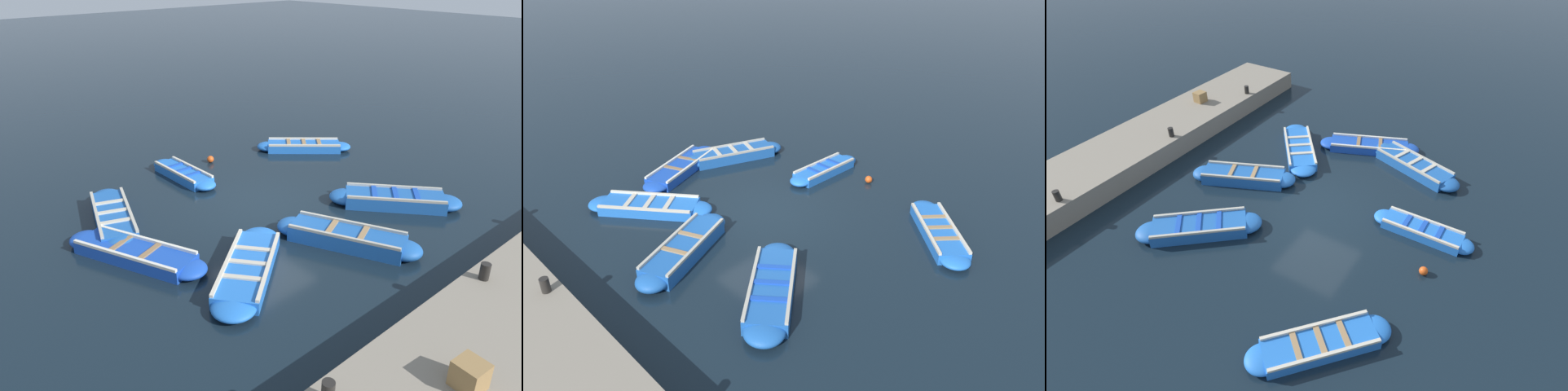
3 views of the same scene
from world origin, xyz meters
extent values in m
plane|color=black|center=(0.00, 0.00, 0.00)|extent=(120.00, 120.00, 0.00)
cube|color=#1E59AD|center=(-2.53, -2.88, 0.18)|extent=(2.82, 2.60, 0.37)
ellipsoid|color=#1E59AD|center=(-1.45, -1.97, 0.18)|extent=(1.35, 1.34, 0.37)
ellipsoid|color=#1E59AD|center=(-3.61, -3.79, 0.18)|extent=(1.35, 1.34, 0.37)
cube|color=#B2AD9E|center=(-2.83, -2.52, 0.40)|extent=(2.17, 1.85, 0.07)
cube|color=#B2AD9E|center=(-2.23, -3.24, 0.40)|extent=(2.17, 1.85, 0.07)
cube|color=#1947B7|center=(-2.07, -2.49, 0.39)|extent=(0.69, 0.78, 0.04)
cube|color=#1947B7|center=(-2.53, -2.88, 0.39)|extent=(0.69, 0.78, 0.04)
cube|color=#1947B7|center=(-2.99, -3.26, 0.39)|extent=(0.69, 0.78, 0.04)
cube|color=blue|center=(2.58, -4.35, 0.14)|extent=(2.46, 2.59, 0.29)
ellipsoid|color=blue|center=(3.48, -3.35, 0.14)|extent=(1.16, 1.16, 0.29)
ellipsoid|color=blue|center=(1.68, -5.35, 0.14)|extent=(1.16, 1.16, 0.29)
cube|color=beige|center=(2.28, -4.08, 0.32)|extent=(1.83, 2.02, 0.07)
cube|color=beige|center=(2.87, -4.61, 0.32)|extent=(1.83, 2.02, 0.07)
cube|color=#9E7A51|center=(2.96, -3.92, 0.31)|extent=(0.67, 0.62, 0.04)
cube|color=#9E7A51|center=(2.58, -4.35, 0.31)|extent=(0.67, 0.62, 0.04)
cube|color=#9E7A51|center=(2.19, -4.77, 0.31)|extent=(0.67, 0.62, 0.04)
cube|color=blue|center=(3.31, 0.59, 0.14)|extent=(2.40, 0.78, 0.28)
ellipsoid|color=blue|center=(4.51, 0.58, 0.14)|extent=(0.73, 0.71, 0.28)
ellipsoid|color=blue|center=(2.12, 0.60, 0.14)|extent=(0.73, 0.71, 0.28)
cube|color=beige|center=(3.31, 0.93, 0.32)|extent=(2.34, 0.09, 0.07)
cube|color=beige|center=(3.31, 0.25, 0.32)|extent=(2.34, 0.09, 0.07)
cube|color=#1947B7|center=(3.82, 0.59, 0.30)|extent=(0.14, 0.68, 0.04)
cube|color=#1947B7|center=(3.31, 0.59, 0.30)|extent=(0.14, 0.68, 0.04)
cube|color=#1947B7|center=(2.80, 0.59, 0.30)|extent=(0.14, 0.68, 0.04)
cube|color=#1E59AD|center=(1.88, 3.81, 0.18)|extent=(3.07, 1.85, 0.36)
ellipsoid|color=#1E59AD|center=(3.25, 3.33, 0.18)|extent=(1.12, 1.10, 0.36)
ellipsoid|color=#1E59AD|center=(0.50, 4.30, 0.18)|extent=(1.12, 1.10, 0.36)
cube|color=#B2AD9E|center=(2.02, 4.21, 0.40)|extent=(2.73, 1.03, 0.07)
cube|color=#B2AD9E|center=(1.73, 3.41, 0.40)|extent=(2.73, 1.03, 0.07)
cube|color=beige|center=(2.46, 3.61, 0.38)|extent=(0.40, 0.82, 0.04)
cube|color=beige|center=(1.88, 3.81, 0.38)|extent=(0.40, 0.82, 0.04)
cube|color=beige|center=(1.29, 4.02, 0.38)|extent=(0.40, 0.82, 0.04)
cube|color=#1947B7|center=(-0.15, 4.27, 0.15)|extent=(3.17, 2.01, 0.31)
ellipsoid|color=#1947B7|center=(1.26, 4.85, 0.15)|extent=(1.14, 1.12, 0.31)
ellipsoid|color=#1947B7|center=(-1.56, 3.70, 0.15)|extent=(1.14, 1.12, 0.31)
cube|color=silver|center=(-0.31, 4.66, 0.34)|extent=(2.79, 1.20, 0.07)
cube|color=silver|center=(0.01, 3.88, 0.34)|extent=(2.79, 1.20, 0.07)
cube|color=olive|center=(0.25, 4.43, 0.33)|extent=(0.44, 0.81, 0.04)
cube|color=olive|center=(-0.55, 4.11, 0.33)|extent=(0.44, 0.81, 0.04)
cube|color=#1E59AD|center=(-3.07, -0.06, 0.20)|extent=(3.00, 1.98, 0.40)
ellipsoid|color=#1E59AD|center=(-1.75, 0.51, 0.20)|extent=(1.13, 1.11, 0.40)
ellipsoid|color=#1E59AD|center=(-4.39, -0.63, 0.20)|extent=(1.13, 1.11, 0.40)
cube|color=#B2AD9E|center=(-3.23, 0.32, 0.43)|extent=(2.61, 1.20, 0.07)
cube|color=#B2AD9E|center=(-2.90, -0.44, 0.43)|extent=(2.61, 1.20, 0.07)
cube|color=#9E7A51|center=(-2.69, 0.10, 0.42)|extent=(0.45, 0.79, 0.04)
cube|color=#9E7A51|center=(-3.44, -0.22, 0.42)|extent=(0.45, 0.79, 0.04)
cube|color=blue|center=(-2.44, 2.66, 0.15)|extent=(2.61, 2.93, 0.30)
ellipsoid|color=blue|center=(-1.54, 1.52, 0.15)|extent=(1.36, 1.36, 0.30)
ellipsoid|color=blue|center=(-3.34, 3.81, 0.15)|extent=(1.36, 1.36, 0.30)
cube|color=beige|center=(-2.06, 2.96, 0.33)|extent=(1.83, 2.29, 0.07)
cube|color=beige|center=(-2.81, 2.37, 0.33)|extent=(1.83, 2.29, 0.07)
cube|color=beige|center=(-2.05, 2.18, 0.32)|extent=(0.80, 0.67, 0.04)
cube|color=beige|center=(-2.44, 2.66, 0.32)|extent=(0.80, 0.67, 0.04)
cube|color=beige|center=(-2.82, 3.15, 0.32)|extent=(0.80, 0.67, 0.04)
cylinder|color=black|center=(-6.57, 0.00, 0.95)|extent=(0.20, 0.20, 0.35)
cube|color=olive|center=(-7.77, 2.88, 0.99)|extent=(0.48, 0.48, 0.44)
sphere|color=#E05119|center=(3.88, -0.93, 0.12)|extent=(0.24, 0.24, 0.24)
camera|label=1|loc=(-9.97, 8.96, 6.54)|focal=35.00mm
camera|label=2|loc=(-9.03, -9.84, 7.94)|focal=35.00mm
camera|label=3|loc=(5.08, -8.99, 8.61)|focal=28.00mm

